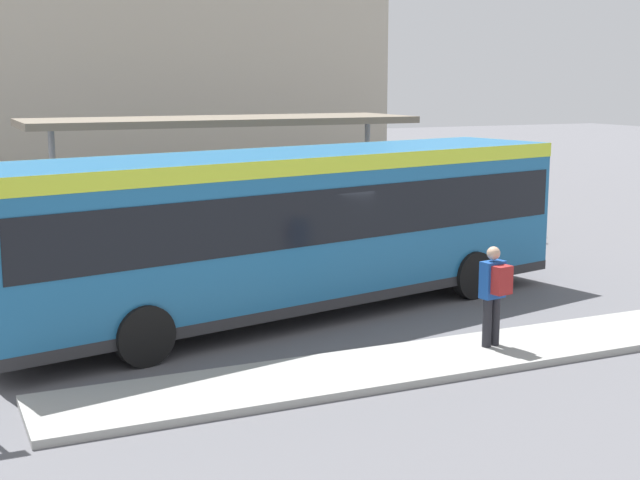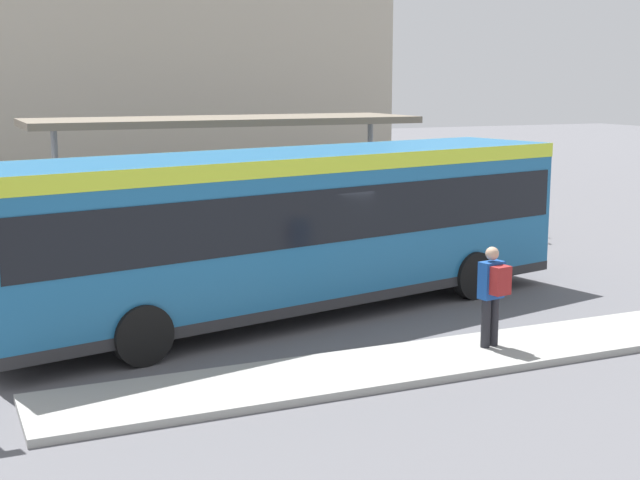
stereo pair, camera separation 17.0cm
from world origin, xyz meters
The scene contains 11 objects.
ground_plane centered at (0.00, 0.00, 0.00)m, with size 120.00×120.00×0.00m, color #5B5B60.
curb_island centered at (0.78, -3.85, 0.06)m, with size 12.54×1.80×0.12m.
city_bus centered at (0.01, 0.00, 1.86)m, with size 12.44×5.15×3.19m.
pedestrian_waiting centered at (2.08, -3.78, 1.10)m, with size 0.45×0.48×1.71m.
bicycle_red centered at (9.53, 5.05, 0.38)m, with size 0.48×1.74×0.75m.
bicycle_yellow centered at (9.94, 5.74, 0.33)m, with size 0.48×1.52×0.66m.
bicycle_blue centered at (9.79, 6.42, 0.35)m, with size 0.48×1.59×0.69m.
bicycle_orange centered at (9.62, 7.11, 0.38)m, with size 0.48×1.78×0.77m.
station_shelter centered at (0.94, 7.14, 3.43)m, with size 10.36×3.21×3.57m.
potted_planter_near_shelter centered at (0.85, 4.68, 0.65)m, with size 0.73×0.73×1.24m.
station_building centered at (-1.84, 21.35, 7.52)m, with size 25.19×10.98×15.04m.
Camera 2 is at (-6.38, -15.81, 4.54)m, focal length 50.00 mm.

